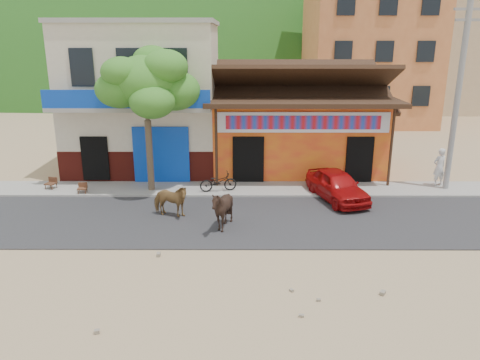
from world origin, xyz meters
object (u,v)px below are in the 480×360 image
at_px(tree, 148,121).
at_px(cafe_chair_left, 50,179).
at_px(cow_dark, 222,209).
at_px(utility_pole, 458,96).
at_px(red_car, 337,185).
at_px(cafe_chair_right, 82,184).
at_px(scooter, 218,182).
at_px(pedestrian, 439,167).
at_px(cow_tan, 170,201).

xyz_separation_m(tree, cafe_chair_left, (-4.40, 0.11, -2.56)).
bearing_deg(cow_dark, utility_pole, 83.83).
xyz_separation_m(red_car, cafe_chair_right, (-10.62, 0.59, -0.14)).
bearing_deg(tree, utility_pole, 0.90).
xyz_separation_m(scooter, cafe_chair_right, (-5.73, -0.26, -0.02)).
relative_size(pedestrian, cafe_chair_left, 1.91).
distance_m(cow_tan, cafe_chair_left, 6.45).
relative_size(utility_pole, cow_tan, 5.43).
bearing_deg(scooter, cow_tan, 136.90).
relative_size(utility_pole, scooter, 5.08).
bearing_deg(tree, cafe_chair_left, 178.62).
relative_size(cafe_chair_left, cafe_chair_right, 1.11).
height_order(tree, scooter, tree).
xyz_separation_m(utility_pole, cow_tan, (-11.54, -3.19, -3.46)).
relative_size(cow_tan, pedestrian, 0.87).
height_order(cow_dark, pedestrian, pedestrian).
bearing_deg(tree, cafe_chair_right, -169.99).
bearing_deg(cafe_chair_right, cow_tan, -37.42).
distance_m(utility_pole, cow_tan, 12.46).
bearing_deg(cow_dark, tree, -173.26).
distance_m(red_car, cafe_chair_left, 12.25).
xyz_separation_m(utility_pole, cow_dark, (-9.56, -4.40, -3.34)).
bearing_deg(cafe_chair_right, scooter, -3.51).
height_order(utility_pole, scooter, utility_pole).
bearing_deg(cafe_chair_right, red_car, -9.31).
bearing_deg(cow_dark, pedestrian, 86.33).
height_order(utility_pole, pedestrian, utility_pole).
bearing_deg(pedestrian, cow_dark, 7.56).
xyz_separation_m(cow_dark, cafe_chair_right, (-6.07, 3.70, -0.27)).
bearing_deg(cafe_chair_left, cow_dark, -14.70).
distance_m(utility_pole, cafe_chair_right, 16.06).
relative_size(tree, red_car, 1.66).
relative_size(utility_pole, cow_dark, 5.39).
xyz_separation_m(tree, cafe_chair_right, (-2.83, -0.50, -2.60)).
bearing_deg(utility_pole, scooter, -177.48).
height_order(scooter, cafe_chair_right, scooter).
height_order(cow_tan, cow_dark, cow_dark).
bearing_deg(scooter, cow_dark, 172.51).
relative_size(tree, utility_pole, 0.75).
xyz_separation_m(utility_pole, pedestrian, (-0.20, 0.42, -3.16)).
distance_m(cow_dark, cafe_chair_left, 8.77).
bearing_deg(cow_tan, scooter, -13.83).
distance_m(cow_dark, red_car, 5.52).
distance_m(cow_tan, cafe_chair_right, 4.79).
bearing_deg(red_car, pedestrian, 2.82).
relative_size(red_car, pedestrian, 2.14).
height_order(cow_dark, scooter, cow_dark).
height_order(utility_pole, red_car, utility_pole).
xyz_separation_m(cow_tan, cow_dark, (1.97, -1.21, 0.12)).
height_order(utility_pole, cafe_chair_left, utility_pole).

